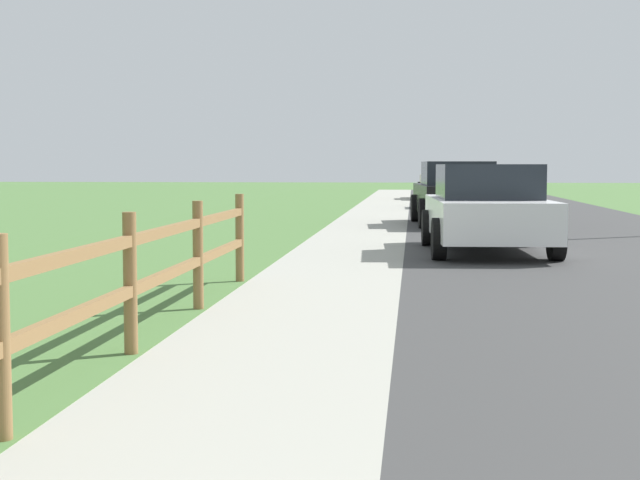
{
  "coord_description": "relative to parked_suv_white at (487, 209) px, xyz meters",
  "views": [
    {
      "loc": [
        0.15,
        0.75,
        1.52
      ],
      "look_at": [
        -0.77,
        10.07,
        0.78
      ],
      "focal_mm": 53.32,
      "sensor_mm": 36.0,
      "label": 1
    }
  ],
  "objects": [
    {
      "name": "parked_car_beige",
      "position": [
        0.0,
        26.86,
        0.04
      ],
      "size": [
        2.18,
        4.3,
        1.54
      ],
      "color": "#C6B793",
      "rests_on": "ground"
    },
    {
      "name": "curb_concrete",
      "position": [
        -4.42,
        9.58,
        -0.76
      ],
      "size": [
        6.0,
        66.0,
        0.01
      ],
      "primitive_type": "cube",
      "color": "#A09F93",
      "rests_on": "ground"
    },
    {
      "name": "rail_fence",
      "position": [
        -3.52,
        -10.53,
        -0.1
      ],
      "size": [
        0.11,
        12.11,
        1.15
      ],
      "color": "olive",
      "rests_on": "ground"
    },
    {
      "name": "parked_car_blue",
      "position": [
        0.54,
        17.8,
        -0.02
      ],
      "size": [
        2.15,
        4.24,
        1.5
      ],
      "color": "navy",
      "rests_on": "ground"
    },
    {
      "name": "parked_suv_white",
      "position": [
        0.0,
        0.0,
        0.0
      ],
      "size": [
        2.24,
        4.56,
        1.53
      ],
      "color": "white",
      "rests_on": "ground"
    },
    {
      "name": "parked_car_black",
      "position": [
        -0.17,
        7.72,
        0.03
      ],
      "size": [
        2.37,
        4.75,
        1.61
      ],
      "color": "black",
      "rests_on": "ground"
    },
    {
      "name": "grass_verge",
      "position": [
        -5.92,
        9.58,
        -0.76
      ],
      "size": [
        5.0,
        66.0,
        0.0
      ],
      "primitive_type": "cube",
      "color": "#497038",
      "rests_on": "ground"
    },
    {
      "name": "road_asphalt",
      "position": [
        2.08,
        9.58,
        -0.76
      ],
      "size": [
        7.0,
        66.0,
        0.01
      ],
      "primitive_type": "cube",
      "color": "#383838",
      "rests_on": "ground"
    },
    {
      "name": "ground_plane",
      "position": [
        -1.42,
        7.58,
        -0.76
      ],
      "size": [
        120.0,
        120.0,
        0.0
      ],
      "primitive_type": "plane",
      "color": "#497038"
    }
  ]
}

